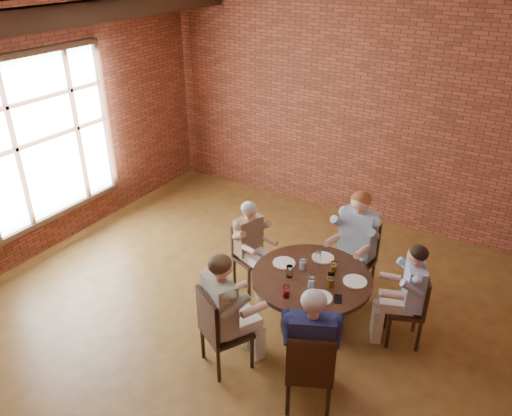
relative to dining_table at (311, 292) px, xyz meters
The scene contains 30 objects.
floor 1.11m from the dining_table, 147.20° to the right, with size 7.00×7.00×0.00m, color brown.
ceiling 3.03m from the dining_table, 147.20° to the right, with size 7.00×7.00×0.00m, color white.
wall_back 3.30m from the dining_table, 105.46° to the left, with size 7.00×7.00×0.00m, color brown.
wall_left 4.27m from the dining_table, behind, with size 7.00×7.00×0.00m, color brown.
ceiling_beam 4.30m from the dining_table, behind, with size 0.22×6.90×0.26m, color black.
window 4.16m from the dining_table, behind, with size 0.10×2.16×2.36m.
dining_table is the anchor object (origin of this frame).
chair_a 1.11m from the dining_table, 22.05° to the left, with size 0.50×0.50×0.89m.
diner_a 1.04m from the dining_table, 22.05° to the left, with size 0.47×0.58×1.24m, color #4868BB, non-canonical shape.
chair_b 1.06m from the dining_table, 82.29° to the left, with size 0.51×0.51×0.97m.
diner_b 0.98m from the dining_table, 82.29° to the left, with size 0.57×0.70×1.40m, color #8898AE, non-canonical shape.
chair_c 1.15m from the dining_table, 160.48° to the left, with size 0.47×0.47×0.88m.
diner_c 1.08m from the dining_table, 160.48° to the left, with size 0.46×0.57×1.22m, color brown, non-canonical shape.
chair_d 1.16m from the dining_table, 118.68° to the right, with size 0.61×0.61×0.96m.
diner_d 1.08m from the dining_table, 118.68° to the right, with size 0.56×0.68×1.38m, color #B3968D, non-canonical shape.
chair_e 1.13m from the dining_table, 64.71° to the right, with size 0.58×0.58×0.95m.
diner_e 1.06m from the dining_table, 64.71° to the right, with size 0.54×0.67×1.36m, color #1B1F4C, non-canonical shape.
plate_a 0.52m from the dining_table, 18.27° to the left, with size 0.26×0.26×0.01m, color white.
plate_b 0.45m from the dining_table, 96.61° to the left, with size 0.26×0.26×0.01m, color white.
plate_c 0.45m from the dining_table, behind, with size 0.26×0.26×0.01m, color white.
plate_d 0.45m from the dining_table, 51.82° to the right, with size 0.26×0.26×0.01m, color white.
glass_a 0.38m from the dining_table, ahead, with size 0.07×0.07×0.14m, color white.
glass_b 0.39m from the dining_table, 47.22° to the left, with size 0.07×0.07×0.14m, color white.
glass_c 0.41m from the dining_table, 102.56° to the left, with size 0.07×0.07×0.14m, color white.
glass_d 0.34m from the dining_table, 153.58° to the left, with size 0.07×0.07×0.14m, color white.
glass_e 0.38m from the dining_table, 146.94° to the right, with size 0.07×0.07×0.14m, color white.
glass_f 0.56m from the dining_table, 98.11° to the right, with size 0.07×0.07×0.14m, color white.
glass_g 0.36m from the dining_table, 66.10° to the right, with size 0.07×0.07×0.14m, color white.
glass_h 0.39m from the dining_table, 14.84° to the right, with size 0.07×0.07×0.14m, color white.
smartphone 0.52m from the dining_table, 29.08° to the right, with size 0.08×0.15×0.01m, color black.
Camera 1 is at (2.65, -3.65, 3.98)m, focal length 35.00 mm.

